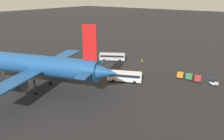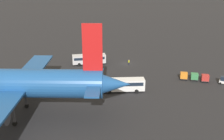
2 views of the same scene
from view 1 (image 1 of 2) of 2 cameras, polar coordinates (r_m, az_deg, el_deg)
name	(u,v)px [view 1 (image 1 of 2)]	position (r m, az deg, el deg)	size (l,w,h in m)	color
ground_plane	(140,63)	(89.94, 7.45, 1.92)	(600.00, 600.00, 0.00)	#232326
airplane	(37,65)	(65.92, -19.10, 1.17)	(47.43, 40.33, 19.61)	#1E5193
shuttle_bus_near	(112,56)	(91.45, 0.08, 3.59)	(10.52, 7.80, 3.08)	silver
shuttle_bus_far	(124,76)	(69.64, 3.28, -1.52)	(11.08, 6.81, 3.30)	white
baggage_tug	(214,82)	(74.22, 25.00, -2.90)	(2.49, 1.78, 2.10)	white
worker_person	(142,62)	(88.49, 7.89, 2.19)	(0.38, 0.38, 1.74)	#1E1E2D
cargo_cart_red	(198,78)	(74.82, 21.51, -2.03)	(2.25, 1.99, 2.06)	#38383D
cargo_cart_green	(189,76)	(75.53, 19.48, -1.58)	(2.25, 1.99, 2.06)	#38383D
cargo_cart_orange	(180,75)	(75.96, 17.39, -1.22)	(2.25, 1.99, 2.06)	#38383D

